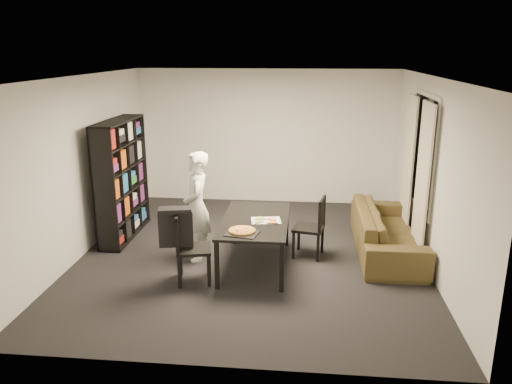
# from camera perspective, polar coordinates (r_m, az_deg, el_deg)

# --- Properties ---
(room) EXTENTS (5.01, 5.51, 2.61)m
(room) POSITION_cam_1_polar(r_m,az_deg,el_deg) (7.10, -0.51, 2.52)
(room) COLOR black
(room) RESTS_ON ground
(window_pane) EXTENTS (0.02, 1.40, 1.60)m
(window_pane) POSITION_cam_1_polar(r_m,az_deg,el_deg) (7.80, 18.50, 4.42)
(window_pane) COLOR black
(window_pane) RESTS_ON room
(window_frame) EXTENTS (0.03, 1.52, 1.72)m
(window_frame) POSITION_cam_1_polar(r_m,az_deg,el_deg) (7.80, 18.47, 4.43)
(window_frame) COLOR white
(window_frame) RESTS_ON room
(curtain_left) EXTENTS (0.03, 0.70, 2.25)m
(curtain_left) POSITION_cam_1_polar(r_m,az_deg,el_deg) (7.36, 18.47, 0.97)
(curtain_left) COLOR beige
(curtain_left) RESTS_ON room
(curtain_right) EXTENTS (0.03, 0.70, 2.25)m
(curtain_right) POSITION_cam_1_polar(r_m,az_deg,el_deg) (8.35, 16.98, 2.83)
(curtain_right) COLOR beige
(curtain_right) RESTS_ON room
(bookshelf) EXTENTS (0.35, 1.50, 1.90)m
(bookshelf) POSITION_cam_1_polar(r_m,az_deg,el_deg) (8.26, -15.08, 1.40)
(bookshelf) COLOR black
(bookshelf) RESTS_ON room
(dining_table) EXTENTS (0.91, 1.64, 0.69)m
(dining_table) POSITION_cam_1_polar(r_m,az_deg,el_deg) (6.95, -0.08, -3.60)
(dining_table) COLOR black
(dining_table) RESTS_ON room
(chair_left) EXTENTS (0.52, 0.52, 0.95)m
(chair_left) POSITION_cam_1_polar(r_m,az_deg,el_deg) (6.56, -7.94, -5.78)
(chair_left) COLOR black
(chair_left) RESTS_ON room
(chair_right) EXTENTS (0.50, 0.50, 0.91)m
(chair_right) POSITION_cam_1_polar(r_m,az_deg,el_deg) (7.33, 6.71, -3.56)
(chair_right) COLOR black
(chair_right) RESTS_ON room
(draped_jacket) EXTENTS (0.45, 0.27, 0.52)m
(draped_jacket) POSITION_cam_1_polar(r_m,az_deg,el_deg) (6.48, -9.16, -3.83)
(draped_jacket) COLOR black
(draped_jacket) RESTS_ON chair_left
(person) EXTENTS (0.50, 0.65, 1.59)m
(person) POSITION_cam_1_polar(r_m,az_deg,el_deg) (7.17, -6.78, -1.66)
(person) COLOR white
(person) RESTS_ON room
(baking_tray) EXTENTS (0.46, 0.40, 0.01)m
(baking_tray) POSITION_cam_1_polar(r_m,az_deg,el_deg) (6.41, -1.59, -4.73)
(baking_tray) COLOR black
(baking_tray) RESTS_ON dining_table
(pepperoni_pizza) EXTENTS (0.35, 0.35, 0.03)m
(pepperoni_pizza) POSITION_cam_1_polar(r_m,az_deg,el_deg) (6.44, -1.60, -4.42)
(pepperoni_pizza) COLOR olive
(pepperoni_pizza) RESTS_ON dining_table
(kitchen_towel) EXTENTS (0.44, 0.36, 0.01)m
(kitchen_towel) POSITION_cam_1_polar(r_m,az_deg,el_deg) (6.87, 1.14, -3.28)
(kitchen_towel) COLOR white
(kitchen_towel) RESTS_ON dining_table
(pizza_slices) EXTENTS (0.40, 0.34, 0.01)m
(pizza_slices) POSITION_cam_1_polar(r_m,az_deg,el_deg) (6.85, 1.08, -3.25)
(pizza_slices) COLOR gold
(pizza_slices) RESTS_ON dining_table
(sofa) EXTENTS (0.88, 2.26, 0.66)m
(sofa) POSITION_cam_1_polar(r_m,az_deg,el_deg) (7.77, 14.74, -4.30)
(sofa) COLOR #3E3318
(sofa) RESTS_ON room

